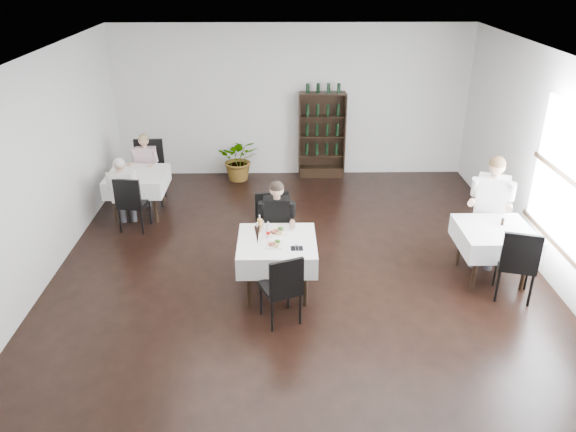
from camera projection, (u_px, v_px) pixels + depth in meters
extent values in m
plane|color=black|center=(299.00, 290.00, 7.68)|extent=(9.00, 9.00, 0.00)
plane|color=white|center=(301.00, 67.00, 6.40)|extent=(9.00, 9.00, 0.00)
plane|color=white|center=(292.00, 102.00, 11.11)|extent=(7.00, 0.00, 7.00)
plane|color=white|center=(20.00, 191.00, 6.99)|extent=(0.00, 9.00, 9.00)
plane|color=white|center=(576.00, 187.00, 7.10)|extent=(0.00, 9.00, 9.00)
cube|color=white|center=(576.00, 183.00, 7.07)|extent=(0.03, 2.20, 1.80)
cube|color=black|center=(559.00, 247.00, 7.47)|extent=(0.05, 2.30, 0.06)
cube|color=black|center=(321.00, 171.00, 11.55)|extent=(0.90, 0.28, 0.20)
cylinder|color=black|center=(249.00, 282.00, 7.19)|extent=(0.06, 0.06, 0.71)
cylinder|color=black|center=(251.00, 255.00, 7.85)|extent=(0.06, 0.06, 0.71)
cylinder|color=black|center=(305.00, 282.00, 7.20)|extent=(0.06, 0.06, 0.71)
cylinder|color=black|center=(303.00, 254.00, 7.86)|extent=(0.06, 0.06, 0.71)
cube|color=black|center=(277.00, 243.00, 7.37)|extent=(0.85, 0.85, 0.04)
cube|color=white|center=(277.00, 250.00, 7.41)|extent=(1.03, 1.03, 0.30)
cylinder|color=black|center=(115.00, 204.00, 9.44)|extent=(0.06, 0.06, 0.71)
cylinder|color=black|center=(125.00, 188.00, 10.05)|extent=(0.06, 0.06, 0.71)
cylinder|color=black|center=(155.00, 203.00, 9.45)|extent=(0.06, 0.06, 0.71)
cylinder|color=black|center=(163.00, 188.00, 10.06)|extent=(0.06, 0.06, 0.71)
cube|color=black|center=(137.00, 175.00, 9.59)|extent=(0.80, 0.80, 0.04)
cube|color=white|center=(138.00, 181.00, 9.64)|extent=(0.98, 0.98, 0.30)
cylinder|color=black|center=(475.00, 267.00, 7.53)|extent=(0.06, 0.06, 0.71)
cylinder|color=black|center=(460.00, 244.00, 8.15)|extent=(0.06, 0.06, 0.71)
cylinder|color=black|center=(525.00, 267.00, 7.54)|extent=(0.06, 0.06, 0.71)
cylinder|color=black|center=(506.00, 243.00, 8.16)|extent=(0.06, 0.06, 0.71)
cube|color=black|center=(496.00, 231.00, 7.68)|extent=(0.80, 0.80, 0.04)
cube|color=white|center=(494.00, 238.00, 7.73)|extent=(0.98, 0.98, 0.30)
imported|color=#27561D|center=(240.00, 159.00, 11.21)|extent=(0.82, 0.71, 0.88)
cylinder|color=black|center=(264.00, 259.00, 7.95)|extent=(0.04, 0.04, 0.49)
cylinder|color=black|center=(258.00, 245.00, 8.32)|extent=(0.04, 0.04, 0.49)
cylinder|color=black|center=(293.00, 256.00, 8.03)|extent=(0.04, 0.04, 0.49)
cylinder|color=black|center=(286.00, 242.00, 8.41)|extent=(0.04, 0.04, 0.49)
cube|color=black|center=(275.00, 234.00, 8.06)|extent=(0.58, 0.58, 0.07)
cube|color=black|center=(272.00, 209.00, 8.13)|extent=(0.49, 0.15, 0.54)
cylinder|color=black|center=(288.00, 294.00, 7.21)|extent=(0.03, 0.03, 0.43)
cylinder|color=black|center=(300.00, 309.00, 6.90)|extent=(0.03, 0.03, 0.43)
cylinder|color=black|center=(261.00, 300.00, 7.07)|extent=(0.03, 0.03, 0.43)
cylinder|color=black|center=(272.00, 316.00, 6.76)|extent=(0.03, 0.03, 0.43)
cube|color=black|center=(280.00, 288.00, 6.88)|extent=(0.56, 0.56, 0.07)
cube|color=black|center=(287.00, 278.00, 6.61)|extent=(0.42, 0.21, 0.47)
cylinder|color=black|center=(136.00, 194.00, 10.05)|extent=(0.04, 0.04, 0.52)
cylinder|color=black|center=(140.00, 185.00, 10.45)|extent=(0.04, 0.04, 0.52)
cylinder|color=black|center=(161.00, 194.00, 10.07)|extent=(0.04, 0.04, 0.52)
cylinder|color=black|center=(165.00, 184.00, 10.48)|extent=(0.04, 0.04, 0.52)
cube|color=black|center=(149.00, 174.00, 10.14)|extent=(0.54, 0.54, 0.08)
cube|color=black|center=(149.00, 154.00, 10.22)|extent=(0.52, 0.08, 0.56)
cylinder|color=black|center=(150.00, 212.00, 9.45)|extent=(0.03, 0.03, 0.43)
cylinder|color=black|center=(142.00, 222.00, 9.11)|extent=(0.03, 0.03, 0.43)
cylinder|color=black|center=(129.00, 211.00, 9.49)|extent=(0.03, 0.03, 0.43)
cylinder|color=black|center=(120.00, 221.00, 9.15)|extent=(0.03, 0.03, 0.43)
cube|color=black|center=(134.00, 203.00, 9.20)|extent=(0.49, 0.49, 0.07)
cube|color=black|center=(127.00, 193.00, 8.91)|extent=(0.44, 0.11, 0.47)
cylinder|color=black|center=(474.00, 252.00, 8.21)|extent=(0.03, 0.03, 0.41)
cylinder|color=black|center=(471.00, 241.00, 8.53)|extent=(0.03, 0.03, 0.41)
cylinder|color=black|center=(500.00, 254.00, 8.17)|extent=(0.03, 0.03, 0.41)
cylinder|color=black|center=(495.00, 243.00, 8.49)|extent=(0.03, 0.03, 0.41)
cube|color=black|center=(487.00, 234.00, 8.25)|extent=(0.47, 0.47, 0.06)
cube|color=black|center=(488.00, 213.00, 8.32)|extent=(0.41, 0.11, 0.45)
cylinder|color=black|center=(527.00, 275.00, 7.60)|extent=(0.04, 0.04, 0.47)
cylinder|color=black|center=(530.00, 291.00, 7.24)|extent=(0.04, 0.04, 0.47)
cylinder|color=black|center=(496.00, 271.00, 7.69)|extent=(0.04, 0.04, 0.47)
cylinder|color=black|center=(497.00, 286.00, 7.34)|extent=(0.04, 0.04, 0.47)
cube|color=black|center=(516.00, 263.00, 7.35)|extent=(0.58, 0.58, 0.07)
cube|color=black|center=(521.00, 252.00, 7.05)|extent=(0.46, 0.18, 0.51)
cube|color=#3F3F46|center=(270.00, 240.00, 7.87)|extent=(0.14, 0.40, 0.13)
cylinder|color=#3F3F46|center=(270.00, 265.00, 7.84)|extent=(0.10, 0.10, 0.46)
cube|color=#3F3F46|center=(284.00, 240.00, 7.87)|extent=(0.14, 0.40, 0.13)
cylinder|color=#3F3F46|center=(284.00, 265.00, 7.85)|extent=(0.10, 0.10, 0.46)
cube|color=black|center=(277.00, 215.00, 7.90)|extent=(0.38, 0.21, 0.52)
cylinder|color=tan|center=(261.00, 224.00, 7.68)|extent=(0.08, 0.29, 0.15)
cylinder|color=tan|center=(292.00, 224.00, 7.68)|extent=(0.08, 0.29, 0.15)
sphere|color=tan|center=(277.00, 190.00, 7.71)|extent=(0.20, 0.20, 0.20)
sphere|color=black|center=(277.00, 188.00, 7.70)|extent=(0.20, 0.20, 0.20)
cube|color=#3F3F46|center=(140.00, 177.00, 10.16)|extent=(0.18, 0.38, 0.12)
cylinder|color=#3F3F46|center=(138.00, 195.00, 10.14)|extent=(0.10, 0.10, 0.43)
cube|color=#3F3F46|center=(149.00, 178.00, 10.14)|extent=(0.18, 0.38, 0.12)
cylinder|color=#3F3F46|center=(148.00, 195.00, 10.12)|extent=(0.10, 0.10, 0.43)
cube|color=beige|center=(146.00, 160.00, 10.18)|extent=(0.37, 0.24, 0.48)
cylinder|color=tan|center=(131.00, 164.00, 10.00)|extent=(0.11, 0.28, 0.14)
cylinder|color=tan|center=(152.00, 165.00, 9.95)|extent=(0.11, 0.28, 0.14)
sphere|color=tan|center=(144.00, 140.00, 10.01)|extent=(0.18, 0.18, 0.18)
sphere|color=olive|center=(143.00, 139.00, 9.99)|extent=(0.18, 0.18, 0.18)
cube|color=#3F3F46|center=(131.00, 199.00, 9.29)|extent=(0.17, 0.38, 0.12)
cylinder|color=#3F3F46|center=(133.00, 210.00, 9.55)|extent=(0.10, 0.10, 0.43)
cube|color=#3F3F46|center=(120.00, 199.00, 9.27)|extent=(0.17, 0.38, 0.12)
cylinder|color=#3F3F46|center=(123.00, 210.00, 9.53)|extent=(0.10, 0.10, 0.43)
cube|color=silver|center=(122.00, 187.00, 9.01)|extent=(0.37, 0.24, 0.48)
cylinder|color=tan|center=(136.00, 182.00, 9.25)|extent=(0.11, 0.28, 0.13)
cylinder|color=tan|center=(111.00, 183.00, 9.20)|extent=(0.11, 0.28, 0.13)
sphere|color=tan|center=(119.00, 165.00, 8.87)|extent=(0.18, 0.18, 0.18)
sphere|color=beige|center=(119.00, 163.00, 8.86)|extent=(0.18, 0.18, 0.18)
cube|color=#3F3F46|center=(479.00, 223.00, 8.16)|extent=(0.33, 0.49, 0.15)
cylinder|color=#3F3F46|center=(474.00, 250.00, 8.15)|extent=(0.12, 0.12, 0.54)
cube|color=#3F3F46|center=(495.00, 226.00, 8.09)|extent=(0.33, 0.49, 0.15)
cylinder|color=#3F3F46|center=(490.00, 253.00, 8.07)|extent=(0.12, 0.12, 0.54)
cube|color=silver|center=(492.00, 196.00, 8.15)|extent=(0.50, 0.40, 0.61)
cylinder|color=tan|center=(472.00, 202.00, 7.99)|extent=(0.22, 0.35, 0.17)
cylinder|color=tan|center=(509.00, 208.00, 7.82)|extent=(0.22, 0.35, 0.17)
sphere|color=tan|center=(497.00, 166.00, 7.93)|extent=(0.23, 0.23, 0.23)
sphere|color=brown|center=(498.00, 164.00, 7.91)|extent=(0.23, 0.23, 0.23)
cube|color=white|center=(277.00, 232.00, 7.54)|extent=(0.31, 0.31, 0.02)
cube|color=#5A2819|center=(275.00, 232.00, 7.51)|extent=(0.12, 0.12, 0.02)
sphere|color=#396B1C|center=(282.00, 229.00, 7.56)|extent=(0.06, 0.06, 0.06)
cube|color=olive|center=(279.00, 233.00, 7.48)|extent=(0.09, 0.07, 0.02)
cube|color=white|center=(274.00, 245.00, 7.22)|extent=(0.23, 0.23, 0.02)
cube|color=#5A2819|center=(272.00, 244.00, 7.19)|extent=(0.10, 0.08, 0.02)
sphere|color=#396B1C|center=(278.00, 241.00, 7.23)|extent=(0.05, 0.05, 0.05)
cube|color=olive|center=(275.00, 246.00, 7.16)|extent=(0.10, 0.09, 0.02)
cone|color=black|center=(257.00, 235.00, 7.20)|extent=(0.07, 0.07, 0.25)
cylinder|color=silver|center=(257.00, 225.00, 7.14)|extent=(0.02, 0.02, 0.06)
cone|color=#C48A32|center=(260.00, 227.00, 7.44)|extent=(0.07, 0.07, 0.24)
cylinder|color=silver|center=(260.00, 217.00, 7.37)|extent=(0.02, 0.02, 0.06)
cylinder|color=silver|center=(268.00, 231.00, 7.38)|extent=(0.06, 0.06, 0.19)
cylinder|color=#B80F0A|center=(268.00, 232.00, 7.38)|extent=(0.06, 0.06, 0.05)
cylinder|color=silver|center=(268.00, 224.00, 7.33)|extent=(0.02, 0.02, 0.05)
cube|color=black|center=(297.00, 248.00, 7.14)|extent=(0.16, 0.12, 0.01)
cylinder|color=silver|center=(296.00, 248.00, 7.14)|extent=(0.01, 0.17, 0.01)
cylinder|color=silver|center=(298.00, 248.00, 7.14)|extent=(0.02, 0.17, 0.01)
cylinder|color=black|center=(503.00, 222.00, 7.74)|extent=(0.05, 0.05, 0.10)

